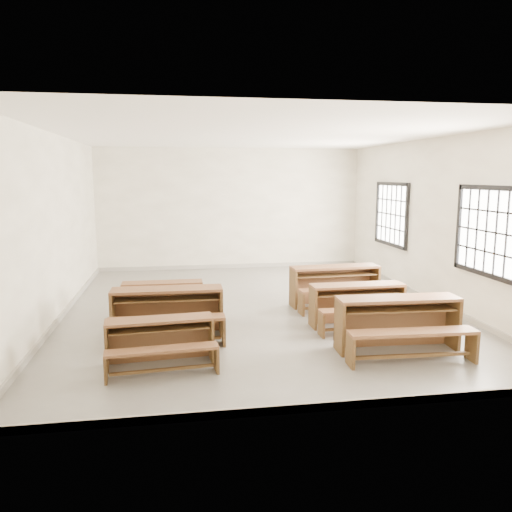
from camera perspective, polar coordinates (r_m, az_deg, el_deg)
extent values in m
plane|color=slate|center=(9.49, 0.00, -5.97)|extent=(8.50, 8.50, 0.00)
cube|color=white|center=(9.18, 0.00, 13.52)|extent=(7.00, 8.50, 0.05)
cube|color=white|center=(13.37, -2.91, 5.40)|extent=(7.00, 0.05, 3.20)
cube|color=white|center=(5.11, 7.61, -0.82)|extent=(7.00, 0.05, 3.20)
cube|color=white|center=(9.30, -21.67, 3.10)|extent=(0.05, 8.50, 3.20)
cube|color=white|center=(10.34, 19.42, 3.78)|extent=(0.05, 8.50, 3.20)
cube|color=gray|center=(13.57, -2.86, -1.15)|extent=(7.00, 0.04, 0.10)
cube|color=gray|center=(5.58, 7.27, -16.70)|extent=(7.00, 0.04, 0.10)
cube|color=gray|center=(9.57, -21.15, -6.16)|extent=(0.04, 8.50, 0.10)
cube|color=gray|center=(10.59, 19.00, -4.60)|extent=(0.04, 8.50, 0.10)
cube|color=white|center=(8.81, 24.97, 2.59)|extent=(0.02, 1.50, 1.30)
cube|color=black|center=(8.75, 25.17, 7.08)|extent=(0.06, 1.62, 0.08)
cube|color=black|center=(8.89, 24.56, -1.83)|extent=(0.06, 1.62, 0.08)
cube|color=black|center=(9.46, 22.20, 3.16)|extent=(0.06, 0.08, 1.46)
cube|color=white|center=(11.94, 15.28, 4.63)|extent=(0.02, 1.50, 1.30)
cube|color=black|center=(11.90, 15.33, 7.94)|extent=(0.06, 1.62, 0.08)
cube|color=black|center=(12.00, 15.06, 1.35)|extent=(0.06, 1.62, 0.08)
cube|color=black|center=(11.22, 16.85, 4.29)|extent=(0.06, 0.08, 1.46)
cube|color=black|center=(12.66, 13.72, 4.93)|extent=(0.06, 0.08, 1.46)
cube|color=brown|center=(6.72, -10.98, -7.15)|extent=(1.42, 0.47, 0.03)
cube|color=brown|center=(6.96, -10.98, -9.28)|extent=(1.39, 0.16, 0.59)
cube|color=brown|center=(6.81, -16.71, -9.92)|extent=(0.07, 0.35, 0.59)
cube|color=brown|center=(6.87, -5.15, -9.37)|extent=(0.07, 0.35, 0.59)
cube|color=brown|center=(6.73, -10.94, -8.19)|extent=(1.31, 0.37, 0.02)
cube|color=brown|center=(6.39, -10.68, -10.47)|extent=(1.41, 0.36, 0.03)
cube|color=brown|center=(6.45, -16.81, -12.24)|extent=(0.06, 0.25, 0.33)
cube|color=brown|center=(6.52, -4.53, -11.64)|extent=(0.06, 0.25, 0.33)
cube|color=brown|center=(6.48, -10.61, -12.65)|extent=(1.29, 0.16, 0.03)
cube|color=brown|center=(7.82, -10.14, -3.79)|extent=(1.71, 0.45, 0.04)
cube|color=brown|center=(8.10, -10.03, -6.12)|extent=(1.70, 0.07, 0.72)
cube|color=brown|center=(7.99, -16.05, -6.57)|extent=(0.05, 0.43, 0.72)
cube|color=brown|center=(7.93, -4.03, -6.34)|extent=(0.05, 0.43, 0.72)
cube|color=brown|center=(7.84, -10.12, -4.88)|extent=(1.58, 0.34, 0.02)
cube|color=brown|center=(7.40, -10.19, -7.09)|extent=(1.70, 0.32, 0.04)
cube|color=brown|center=(7.54, -16.52, -8.80)|extent=(0.05, 0.30, 0.40)
cube|color=brown|center=(7.48, -3.72, -8.57)|extent=(0.05, 0.30, 0.40)
cube|color=brown|center=(7.49, -10.12, -9.43)|extent=(1.57, 0.08, 0.04)
cube|color=brown|center=(8.95, -10.65, -3.03)|extent=(1.40, 0.35, 0.04)
cube|color=brown|center=(9.17, -10.57, -4.74)|extent=(1.40, 0.04, 0.60)
cube|color=brown|center=(9.06, -14.93, -5.07)|extent=(0.04, 0.35, 0.60)
cube|color=brown|center=(9.02, -6.24, -4.87)|extent=(0.04, 0.35, 0.60)
cube|color=brown|center=(8.96, -10.63, -3.82)|extent=(1.30, 0.27, 0.02)
cube|color=brown|center=(8.59, -10.67, -5.34)|extent=(1.40, 0.25, 0.04)
cube|color=brown|center=(8.69, -15.17, -6.60)|extent=(0.04, 0.25, 0.33)
cube|color=brown|center=(8.64, -6.08, -6.40)|extent=(0.04, 0.25, 0.33)
cube|color=brown|center=(8.66, -10.62, -7.02)|extent=(1.30, 0.05, 0.04)
cube|color=brown|center=(7.37, 15.94, -4.70)|extent=(1.75, 0.51, 0.04)
cube|color=brown|center=(7.64, 15.25, -7.20)|extent=(1.73, 0.12, 0.74)
cube|color=brown|center=(7.19, 9.51, -8.02)|extent=(0.06, 0.43, 0.74)
cube|color=brown|center=(7.82, 21.58, -7.14)|extent=(0.06, 0.43, 0.74)
cube|color=brown|center=(7.38, 15.95, -5.88)|extent=(1.62, 0.40, 0.02)
cube|color=brown|center=(6.98, 17.50, -8.30)|extent=(1.74, 0.38, 0.04)
cube|color=brown|center=(6.76, 10.74, -10.64)|extent=(0.06, 0.30, 0.41)
cube|color=brown|center=(7.43, 23.45, -9.43)|extent=(0.06, 0.30, 0.41)
cube|color=brown|center=(7.09, 17.37, -10.81)|extent=(1.60, 0.12, 0.04)
cube|color=brown|center=(8.45, 11.52, -3.28)|extent=(1.57, 0.41, 0.04)
cube|color=brown|center=(8.69, 11.02, -5.30)|extent=(1.56, 0.06, 0.66)
cube|color=brown|center=(8.29, 6.51, -5.90)|extent=(0.04, 0.39, 0.66)
cube|color=brown|center=(8.83, 16.07, -5.26)|extent=(0.04, 0.39, 0.66)
cube|color=brown|center=(8.46, 11.54, -4.22)|extent=(1.45, 0.31, 0.02)
cube|color=brown|center=(8.09, 12.69, -6.02)|extent=(1.56, 0.29, 0.04)
cube|color=brown|center=(7.89, 7.48, -7.81)|extent=(0.04, 0.27, 0.37)
cube|color=brown|center=(8.46, 17.44, -6.99)|extent=(0.04, 0.27, 0.37)
cube|color=brown|center=(8.17, 12.62, -8.00)|extent=(1.44, 0.07, 0.04)
cube|color=brown|center=(9.68, 9.03, -1.25)|extent=(1.73, 0.52, 0.04)
cube|color=brown|center=(9.93, 8.57, -3.23)|extent=(1.71, 0.13, 0.73)
cube|color=brown|center=(9.49, 4.27, -3.74)|extent=(0.07, 0.43, 0.73)
cube|color=brown|center=(10.08, 13.39, -3.19)|extent=(0.07, 0.43, 0.73)
cube|color=brown|center=(9.69, 9.05, -2.14)|extent=(1.59, 0.40, 0.02)
cube|color=brown|center=(9.27, 10.15, -3.76)|extent=(1.72, 0.39, 0.04)
cube|color=brown|center=(9.04, 5.20, -5.44)|extent=(0.06, 0.30, 0.41)
cube|color=brown|center=(9.66, 14.69, -4.76)|extent=(0.06, 0.30, 0.41)
cube|color=brown|center=(9.34, 10.09, -5.68)|extent=(1.58, 0.14, 0.04)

